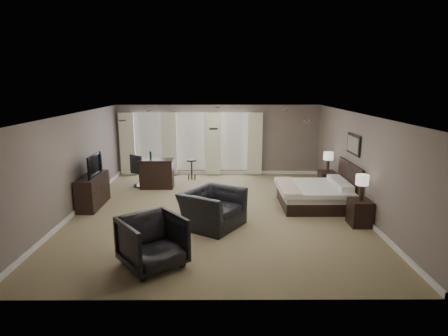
{
  "coord_description": "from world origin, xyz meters",
  "views": [
    {
      "loc": [
        0.16,
        -9.59,
        3.36
      ],
      "look_at": [
        0.2,
        0.4,
        1.1
      ],
      "focal_mm": 30.0,
      "sensor_mm": 36.0,
      "label": 1
    }
  ],
  "objects_px": {
    "tv": "(92,173)",
    "desk_chair": "(142,170)",
    "bed": "(310,185)",
    "dresser": "(93,191)",
    "bar_stool_right": "(192,170)",
    "lamp_far": "(328,162)",
    "bar_counter": "(157,174)",
    "armchair_far": "(152,239)",
    "lamp_near": "(362,188)",
    "nightstand_near": "(360,213)",
    "bar_stool_left": "(145,175)",
    "nightstand_far": "(327,182)",
    "armchair_near": "(213,202)"
  },
  "relations": [
    {
      "from": "lamp_near",
      "to": "desk_chair",
      "type": "relative_size",
      "value": 0.57
    },
    {
      "from": "armchair_far",
      "to": "armchair_near",
      "type": "bearing_deg",
      "value": 24.23
    },
    {
      "from": "lamp_near",
      "to": "lamp_far",
      "type": "distance_m",
      "value": 2.9
    },
    {
      "from": "dresser",
      "to": "lamp_far",
      "type": "bearing_deg",
      "value": 11.65
    },
    {
      "from": "nightstand_far",
      "to": "lamp_far",
      "type": "bearing_deg",
      "value": 0.0
    },
    {
      "from": "lamp_far",
      "to": "bar_counter",
      "type": "height_order",
      "value": "lamp_far"
    },
    {
      "from": "nightstand_near",
      "to": "lamp_far",
      "type": "height_order",
      "value": "lamp_far"
    },
    {
      "from": "bed",
      "to": "bar_stool_right",
      "type": "relative_size",
      "value": 2.64
    },
    {
      "from": "nightstand_near",
      "to": "desk_chair",
      "type": "bearing_deg",
      "value": 149.36
    },
    {
      "from": "bar_counter",
      "to": "bar_stool_right",
      "type": "bearing_deg",
      "value": 45.39
    },
    {
      "from": "bar_stool_right",
      "to": "desk_chair",
      "type": "distance_m",
      "value": 1.82
    },
    {
      "from": "bar_stool_right",
      "to": "nightstand_far",
      "type": "bearing_deg",
      "value": -19.05
    },
    {
      "from": "nightstand_far",
      "to": "desk_chair",
      "type": "xyz_separation_m",
      "value": [
        -6.0,
        0.66,
        0.22
      ]
    },
    {
      "from": "desk_chair",
      "to": "nightstand_near",
      "type": "bearing_deg",
      "value": -176.55
    },
    {
      "from": "lamp_far",
      "to": "desk_chair",
      "type": "distance_m",
      "value": 6.05
    },
    {
      "from": "nightstand_far",
      "to": "desk_chair",
      "type": "bearing_deg",
      "value": 173.77
    },
    {
      "from": "tv",
      "to": "bar_stool_right",
      "type": "distance_m",
      "value": 3.92
    },
    {
      "from": "tv",
      "to": "bar_counter",
      "type": "distance_m",
      "value": 2.42
    },
    {
      "from": "nightstand_far",
      "to": "bar_counter",
      "type": "distance_m",
      "value": 5.48
    },
    {
      "from": "lamp_near",
      "to": "armchair_far",
      "type": "xyz_separation_m",
      "value": [
        -4.62,
        -2.07,
        -0.41
      ]
    },
    {
      "from": "bar_stool_right",
      "to": "desk_chair",
      "type": "xyz_separation_m",
      "value": [
        -1.6,
        -0.87,
        0.18
      ]
    },
    {
      "from": "nightstand_near",
      "to": "bar_stool_left",
      "type": "distance_m",
      "value": 6.98
    },
    {
      "from": "bed",
      "to": "tv",
      "type": "xyz_separation_m",
      "value": [
        -6.03,
        0.02,
        0.33
      ]
    },
    {
      "from": "nightstand_far",
      "to": "bar_stool_left",
      "type": "relative_size",
      "value": 0.89
    },
    {
      "from": "armchair_far",
      "to": "bar_counter",
      "type": "relative_size",
      "value": 0.97
    },
    {
      "from": "lamp_near",
      "to": "tv",
      "type": "distance_m",
      "value": 7.08
    },
    {
      "from": "nightstand_far",
      "to": "armchair_far",
      "type": "bearing_deg",
      "value": -132.9
    },
    {
      "from": "bed",
      "to": "lamp_far",
      "type": "bearing_deg",
      "value": 58.46
    },
    {
      "from": "desk_chair",
      "to": "lamp_far",
      "type": "bearing_deg",
      "value": -152.15
    },
    {
      "from": "bed",
      "to": "dresser",
      "type": "height_order",
      "value": "bed"
    },
    {
      "from": "lamp_near",
      "to": "tv",
      "type": "height_order",
      "value": "lamp_near"
    },
    {
      "from": "bed",
      "to": "bar_counter",
      "type": "relative_size",
      "value": 1.75
    },
    {
      "from": "lamp_far",
      "to": "dresser",
      "type": "distance_m",
      "value": 7.09
    },
    {
      "from": "bed",
      "to": "desk_chair",
      "type": "xyz_separation_m",
      "value": [
        -5.11,
        2.11,
        -0.07
      ]
    },
    {
      "from": "dresser",
      "to": "armchair_far",
      "type": "distance_m",
      "value": 4.23
    },
    {
      "from": "bed",
      "to": "dresser",
      "type": "bearing_deg",
      "value": 179.78
    },
    {
      "from": "bed",
      "to": "dresser",
      "type": "xyz_separation_m",
      "value": [
        -6.03,
        0.02,
        -0.18
      ]
    },
    {
      "from": "nightstand_far",
      "to": "tv",
      "type": "xyz_separation_m",
      "value": [
        -6.92,
        -1.43,
        0.62
      ]
    },
    {
      "from": "tv",
      "to": "desk_chair",
      "type": "height_order",
      "value": "desk_chair"
    },
    {
      "from": "lamp_near",
      "to": "bar_counter",
      "type": "distance_m",
      "value": 6.43
    },
    {
      "from": "nightstand_near",
      "to": "bar_stool_left",
      "type": "bearing_deg",
      "value": 148.18
    },
    {
      "from": "nightstand_near",
      "to": "dresser",
      "type": "distance_m",
      "value": 7.08
    },
    {
      "from": "bar_stool_right",
      "to": "bar_counter",
      "type": "bearing_deg",
      "value": -134.61
    },
    {
      "from": "bar_stool_left",
      "to": "bed",
      "type": "bearing_deg",
      "value": -23.86
    },
    {
      "from": "lamp_far",
      "to": "tv",
      "type": "distance_m",
      "value": 7.07
    },
    {
      "from": "lamp_near",
      "to": "nightstand_near",
      "type": "bearing_deg",
      "value": 0.0
    },
    {
      "from": "nightstand_near",
      "to": "desk_chair",
      "type": "relative_size",
      "value": 0.58
    },
    {
      "from": "nightstand_near",
      "to": "tv",
      "type": "relative_size",
      "value": 0.6
    },
    {
      "from": "dresser",
      "to": "armchair_near",
      "type": "relative_size",
      "value": 1.11
    },
    {
      "from": "nightstand_near",
      "to": "bar_stool_left",
      "type": "relative_size",
      "value": 0.86
    }
  ]
}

